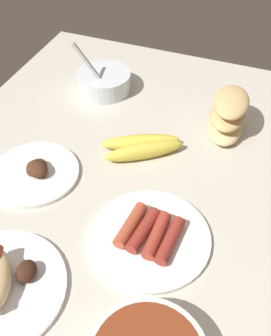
# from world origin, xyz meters

# --- Properties ---
(ground_plane) EXTENTS (1.20, 0.90, 0.03)m
(ground_plane) POSITION_xyz_m (0.00, 0.00, -0.01)
(ground_plane) COLOR beige
(plate_grilled_meat) EXTENTS (0.20, 0.20, 0.04)m
(plate_grilled_meat) POSITION_xyz_m (0.03, -0.18, 0.01)
(plate_grilled_meat) COLOR white
(plate_grilled_meat) RESTS_ON ground_plane
(banana_bunch) EXTENTS (0.16, 0.20, 0.04)m
(banana_bunch) POSITION_xyz_m (-0.13, 0.02, 0.02)
(banana_bunch) COLOR gold
(banana_bunch) RESTS_ON ground_plane
(bowl_coleslaw) EXTENTS (0.15, 0.15, 0.16)m
(bowl_coleslaw) POSITION_xyz_m (-0.33, -0.17, 0.03)
(bowl_coleslaw) COLOR silver
(bowl_coleslaw) RESTS_ON ground_plane
(plate_sausages) EXTENTS (0.24, 0.24, 0.03)m
(plate_sausages) POSITION_xyz_m (0.10, 0.12, 0.01)
(plate_sausages) COLOR white
(plate_sausages) RESTS_ON ground_plane
(bread_stack) EXTENTS (0.15, 0.10, 0.11)m
(bread_stack) POSITION_xyz_m (-0.27, 0.19, 0.05)
(bread_stack) COLOR #E5C689
(bread_stack) RESTS_ON ground_plane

